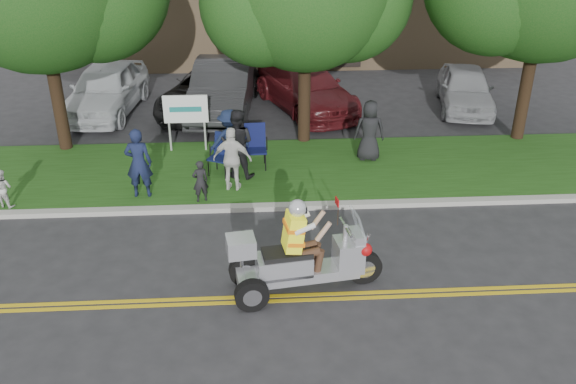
{
  "coord_description": "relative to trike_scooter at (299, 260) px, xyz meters",
  "views": [
    {
      "loc": [
        -1.0,
        -9.85,
        7.03
      ],
      "look_at": [
        -0.29,
        2.0,
        0.99
      ],
      "focal_mm": 38.0,
      "sensor_mm": 36.0,
      "label": 1
    }
  ],
  "objects": [
    {
      "name": "spectator_chair_b",
      "position": [
        2.38,
        5.9,
        0.26
      ],
      "size": [
        0.88,
        0.62,
        1.7
      ],
      "primitive_type": "imported",
      "rotation": [
        0.0,
        0.0,
        3.04
      ],
      "color": "black",
      "rests_on": "grass_verge"
    },
    {
      "name": "spectator_adult_right",
      "position": [
        -1.34,
        4.25,
        0.24
      ],
      "size": [
        1.02,
        0.56,
        1.64
      ],
      "primitive_type": "imported",
      "rotation": [
        0.0,
        0.0,
        2.97
      ],
      "color": "silver",
      "rests_on": "grass_verge"
    },
    {
      "name": "parked_car_mid",
      "position": [
        -2.29,
        10.48,
        0.02
      ],
      "size": [
        3.77,
        5.57,
        1.42
      ],
      "primitive_type": "imported",
      "rotation": [
        0.0,
        0.0,
        -0.3
      ],
      "color": "black",
      "rests_on": "ground"
    },
    {
      "name": "parked_car_right",
      "position": [
        1.01,
        10.55,
        0.07
      ],
      "size": [
        3.86,
        5.63,
        1.51
      ],
      "primitive_type": "imported",
      "rotation": [
        0.0,
        0.0,
        0.37
      ],
      "color": "#541318",
      "rests_on": "ground"
    },
    {
      "name": "centerline_near",
      "position": [
        0.21,
        -0.33,
        -0.68
      ],
      "size": [
        60.0,
        0.1,
        0.01
      ],
      "primitive_type": "cube",
      "color": "gold",
      "rests_on": "ground"
    },
    {
      "name": "lawn_chair_b",
      "position": [
        -0.78,
        5.66,
        0.07
      ],
      "size": [
        0.64,
        0.66,
        1.17
      ],
      "rotation": [
        0.0,
        0.0,
        0.04
      ],
      "color": "black",
      "rests_on": "grass_verge"
    },
    {
      "name": "business_sign",
      "position": [
        -2.69,
        6.85,
        0.57
      ],
      "size": [
        1.25,
        0.06,
        1.75
      ],
      "color": "silver",
      "rests_on": "ground"
    },
    {
      "name": "parked_car_far_right",
      "position": [
        6.51,
        10.28,
        0.03
      ],
      "size": [
        2.52,
        4.48,
        1.44
      ],
      "primitive_type": "imported",
      "rotation": [
        0.0,
        0.0,
        -0.2
      ],
      "color": "#9C9DA3",
      "rests_on": "ground"
    },
    {
      "name": "curb",
      "position": [
        0.21,
        3.3,
        -0.63
      ],
      "size": [
        60.0,
        0.25,
        0.12
      ],
      "primitive_type": "cube",
      "color": "#A8A89E",
      "rests_on": "ground"
    },
    {
      "name": "parked_car_far_left",
      "position": [
        -5.73,
        10.59,
        0.15
      ],
      "size": [
        2.49,
        5.1,
        1.68
      ],
      "primitive_type": "imported",
      "rotation": [
        0.0,
        0.0,
        -0.11
      ],
      "color": "silver",
      "rests_on": "ground"
    },
    {
      "name": "grass_verge",
      "position": [
        0.21,
        5.45,
        -0.63
      ],
      "size": [
        60.0,
        4.0,
        0.1
      ],
      "primitive_type": "cube",
      "color": "#1E4813",
      "rests_on": "ground"
    },
    {
      "name": "spectator_chair_a",
      "position": [
        -1.44,
        5.46,
        0.26
      ],
      "size": [
        1.22,
        0.9,
        1.68
      ],
      "primitive_type": "imported",
      "rotation": [
        0.0,
        0.0,
        3.43
      ],
      "color": "#151F3C",
      "rests_on": "grass_verge"
    },
    {
      "name": "ground",
      "position": [
        0.21,
        0.25,
        -0.69
      ],
      "size": [
        120.0,
        120.0,
        0.0
      ],
      "primitive_type": "plane",
      "color": "#28282B",
      "rests_on": "ground"
    },
    {
      "name": "trike_scooter",
      "position": [
        0.0,
        0.0,
        0.0
      ],
      "size": [
        3.01,
        1.13,
        1.97
      ],
      "rotation": [
        0.0,
        0.0,
        0.15
      ],
      "color": "black",
      "rests_on": "ground"
    },
    {
      "name": "child_right",
      "position": [
        -6.76,
        3.65,
        -0.11
      ],
      "size": [
        0.55,
        0.49,
        0.95
      ],
      "primitive_type": "imported",
      "rotation": [
        0.0,
        0.0,
        2.81
      ],
      "color": "silver",
      "rests_on": "grass_verge"
    },
    {
      "name": "spectator_adult_left",
      "position": [
        -3.59,
        4.02,
        0.3
      ],
      "size": [
        0.64,
        0.42,
        1.76
      ],
      "primitive_type": "imported",
      "rotation": [
        0.0,
        0.0,
        3.14
      ],
      "color": "#161D3D",
      "rests_on": "grass_verge"
    },
    {
      "name": "centerline_far",
      "position": [
        0.21,
        -0.17,
        -0.68
      ],
      "size": [
        60.0,
        0.1,
        0.01
      ],
      "primitive_type": "cube",
      "color": "gold",
      "rests_on": "ground"
    },
    {
      "name": "lawn_chair_a",
      "position": [
        -1.63,
        5.26,
        0.02
      ],
      "size": [
        0.77,
        0.78,
        1.08
      ],
      "rotation": [
        0.0,
        0.0,
        -0.45
      ],
      "color": "black",
      "rests_on": "grass_verge"
    },
    {
      "name": "child_left",
      "position": [
        -2.11,
        3.65,
        -0.05
      ],
      "size": [
        0.45,
        0.36,
        1.06
      ],
      "primitive_type": "imported",
      "rotation": [
        0.0,
        0.0,
        3.46
      ],
      "color": "black",
      "rests_on": "grass_verge"
    },
    {
      "name": "parked_car_left",
      "position": [
        -1.79,
        10.32,
        0.19
      ],
      "size": [
        2.32,
        5.47,
        1.75
      ],
      "primitive_type": "imported",
      "rotation": [
        0.0,
        0.0,
        -0.09
      ],
      "color": "#27282A",
      "rests_on": "ground"
    },
    {
      "name": "commercial_building",
      "position": [
        2.21,
        19.23,
        1.32
      ],
      "size": [
        18.0,
        8.2,
        4.0
      ],
      "color": "#9E7F5B",
      "rests_on": "ground"
    },
    {
      "name": "spectator_adult_mid",
      "position": [
        -1.23,
        5.03,
        0.33
      ],
      "size": [
        1.05,
        0.92,
        1.83
      ],
      "primitive_type": "imported",
      "rotation": [
        0.0,
        0.0,
        2.85
      ],
      "color": "black",
      "rests_on": "grass_verge"
    }
  ]
}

